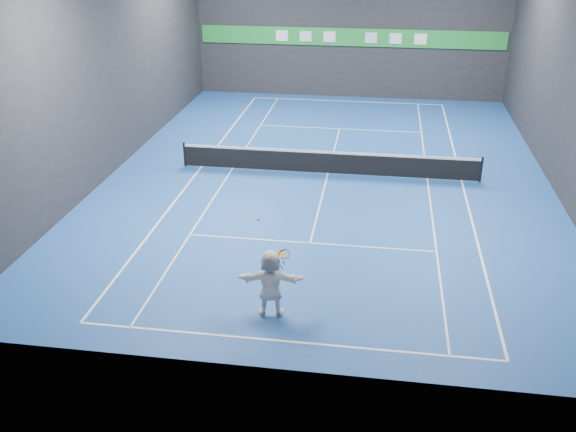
# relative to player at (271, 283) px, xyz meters

# --- Properties ---
(ground) EXTENTS (26.00, 26.00, 0.00)m
(ground) POSITION_rel_player_xyz_m (0.56, 10.69, -0.96)
(ground) COLOR #1B4896
(ground) RESTS_ON ground
(wall_back) EXTENTS (18.00, 0.10, 9.00)m
(wall_back) POSITION_rel_player_xyz_m (0.56, 23.69, 3.54)
(wall_back) COLOR #242427
(wall_back) RESTS_ON ground
(wall_front) EXTENTS (18.00, 0.10, 9.00)m
(wall_front) POSITION_rel_player_xyz_m (0.56, -2.31, 3.54)
(wall_front) COLOR #242427
(wall_front) RESTS_ON ground
(wall_left) EXTENTS (0.10, 26.00, 9.00)m
(wall_left) POSITION_rel_player_xyz_m (-8.44, 10.69, 3.54)
(wall_left) COLOR #242427
(wall_left) RESTS_ON ground
(wall_right) EXTENTS (0.10, 26.00, 9.00)m
(wall_right) POSITION_rel_player_xyz_m (9.56, 10.69, 3.54)
(wall_right) COLOR #242427
(wall_right) RESTS_ON ground
(baseline_near) EXTENTS (10.98, 0.08, 0.01)m
(baseline_near) POSITION_rel_player_xyz_m (0.56, -1.20, -0.95)
(baseline_near) COLOR white
(baseline_near) RESTS_ON ground
(baseline_far) EXTENTS (10.98, 0.08, 0.01)m
(baseline_far) POSITION_rel_player_xyz_m (0.56, 22.58, -0.95)
(baseline_far) COLOR white
(baseline_far) RESTS_ON ground
(sideline_doubles_left) EXTENTS (0.08, 23.78, 0.01)m
(sideline_doubles_left) POSITION_rel_player_xyz_m (-4.93, 10.69, -0.95)
(sideline_doubles_left) COLOR white
(sideline_doubles_left) RESTS_ON ground
(sideline_doubles_right) EXTENTS (0.08, 23.78, 0.01)m
(sideline_doubles_right) POSITION_rel_player_xyz_m (6.05, 10.69, -0.95)
(sideline_doubles_right) COLOR white
(sideline_doubles_right) RESTS_ON ground
(sideline_singles_left) EXTENTS (0.06, 23.78, 0.01)m
(sideline_singles_left) POSITION_rel_player_xyz_m (-3.55, 10.69, -0.95)
(sideline_singles_left) COLOR white
(sideline_singles_left) RESTS_ON ground
(sideline_singles_right) EXTENTS (0.06, 23.78, 0.01)m
(sideline_singles_right) POSITION_rel_player_xyz_m (4.67, 10.69, -0.95)
(sideline_singles_right) COLOR white
(sideline_singles_right) RESTS_ON ground
(service_line_near) EXTENTS (8.23, 0.06, 0.01)m
(service_line_near) POSITION_rel_player_xyz_m (0.56, 4.29, -0.95)
(service_line_near) COLOR white
(service_line_near) RESTS_ON ground
(service_line_far) EXTENTS (8.23, 0.06, 0.01)m
(service_line_far) POSITION_rel_player_xyz_m (0.56, 17.09, -0.95)
(service_line_far) COLOR white
(service_line_far) RESTS_ON ground
(center_service_line) EXTENTS (0.06, 12.80, 0.01)m
(center_service_line) POSITION_rel_player_xyz_m (0.56, 10.69, -0.95)
(center_service_line) COLOR white
(center_service_line) RESTS_ON ground
(player) EXTENTS (1.82, 0.74, 1.91)m
(player) POSITION_rel_player_xyz_m (0.00, 0.00, 0.00)
(player) COLOR white
(player) RESTS_ON ground
(tennis_ball) EXTENTS (0.06, 0.06, 0.06)m
(tennis_ball) POSITION_rel_player_xyz_m (-0.29, -0.03, 1.87)
(tennis_ball) COLOR #D3ED27
(tennis_ball) RESTS_ON player
(tennis_net) EXTENTS (12.50, 0.10, 1.07)m
(tennis_net) POSITION_rel_player_xyz_m (0.56, 10.69, -0.42)
(tennis_net) COLOR black
(tennis_net) RESTS_ON ground
(sponsor_banner) EXTENTS (17.64, 0.11, 1.00)m
(sponsor_banner) POSITION_rel_player_xyz_m (0.56, 23.63, 2.54)
(sponsor_banner) COLOR green
(sponsor_banner) RESTS_ON wall_back
(tennis_racket) EXTENTS (0.48, 0.37, 0.62)m
(tennis_racket) POSITION_rel_player_xyz_m (0.34, 0.05, 0.82)
(tennis_racket) COLOR red
(tennis_racket) RESTS_ON player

